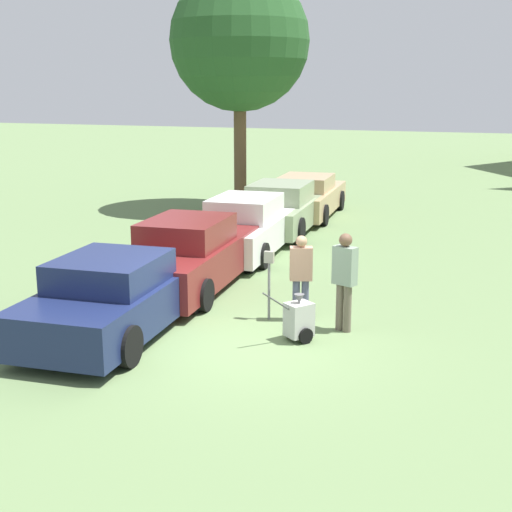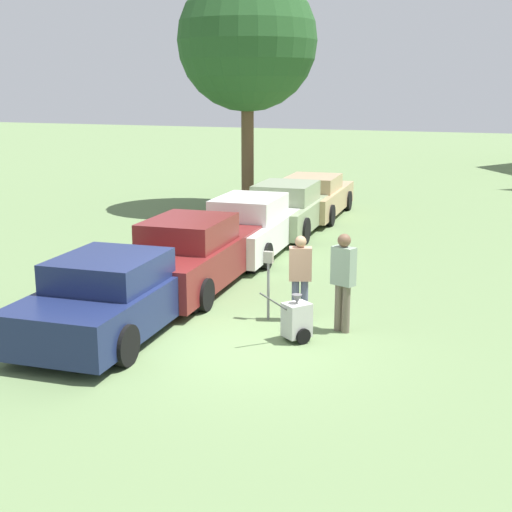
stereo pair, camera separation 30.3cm
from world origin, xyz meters
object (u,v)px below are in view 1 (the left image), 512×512
parking_meter (269,272)px  parked_car_navy (115,297)px  parked_car_maroon (190,256)px  parked_car_sage (282,209)px  parked_car_tan (307,197)px  equipment_cart (299,319)px  parked_car_white (247,227)px  person_worker (301,273)px  person_supervisor (345,276)px

parking_meter → parked_car_navy: bearing=-145.0°
parked_car_navy → parked_car_maroon: parked_car_maroon is taller
parked_car_navy → parked_car_sage: parked_car_sage is taller
parked_car_navy → parked_car_sage: bearing=86.3°
parked_car_navy → parked_car_sage: (0.00, 9.74, 0.03)m
parked_car_tan → equipment_cart: bearing=-78.5°
parked_car_white → person_worker: (2.93, -4.93, 0.24)m
parked_car_maroon → parking_meter: parked_car_maroon is taller
parked_car_sage → person_worker: bearing=-73.5°
parked_car_navy → person_supervisor: size_ratio=2.62×
parked_car_tan → person_worker: person_worker is taller
parked_car_maroon → person_supervisor: person_supervisor is taller
parked_car_tan → person_worker: 11.15m
parked_car_tan → person_supervisor: 11.70m
parked_car_navy → person_worker: (2.93, 1.79, 0.26)m
parked_car_maroon → equipment_cart: 4.04m
parked_car_tan → parked_car_sage: bearing=-93.7°
person_worker → equipment_cart: 1.23m
parked_car_maroon → parking_meter: bearing=-36.4°
parked_car_white → person_supervisor: (3.83, -5.23, 0.34)m
parking_meter → parked_car_maroon: bearing=147.4°
parking_meter → person_supervisor: bearing=-6.1°
parked_car_maroon → parked_car_sage: size_ratio=1.00×
parked_car_white → person_supervisor: bearing=-57.5°
parked_car_white → parking_meter: (2.35, -5.07, 0.23)m
parked_car_sage → equipment_cart: 9.58m
parked_car_sage → equipment_cart: parked_car_sage is taller
parked_car_navy → parking_meter: (2.35, 1.65, 0.26)m
parked_car_maroon → parked_car_sage: bearing=86.3°
person_supervisor → parked_car_tan: bearing=-49.6°
parked_car_white → parked_car_tan: bearing=86.3°
parked_car_sage → parked_car_tan: bearing=86.3°
parked_car_navy → parking_meter: size_ratio=3.56×
parked_car_navy → equipment_cart: (3.21, 0.72, -0.29)m
parked_car_white → person_worker: person_worker is taller
parked_car_tan → person_supervisor: bearing=-74.6°
person_supervisor → parked_car_maroon: bearing=-2.2°
parked_car_white → parking_meter: bearing=-68.9°
equipment_cart → parking_meter: bearing=170.2°
parked_car_sage → parked_car_tan: parked_car_sage is taller
equipment_cart → parked_car_sage: bearing=146.7°
parked_car_navy → parked_car_white: (0.00, 6.72, 0.02)m
parked_car_sage → parked_car_tan: (-0.00, 2.80, -0.04)m
parked_car_sage → parked_car_tan: size_ratio=0.99×
parked_car_maroon → equipment_cart: parked_car_maroon is taller
parked_car_maroon → person_worker: (2.93, -1.36, 0.21)m
parked_car_navy → person_supervisor: (3.83, 1.49, 0.37)m
parked_car_navy → person_worker: bearing=27.7°
parked_car_white → parked_car_sage: bearing=86.3°
parked_car_white → person_supervisor: person_supervisor is taller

